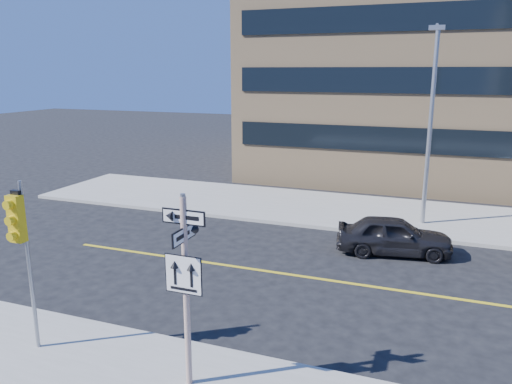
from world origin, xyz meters
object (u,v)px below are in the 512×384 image
at_px(parked_car_a, 394,235).
at_px(traffic_signal, 20,232).
at_px(sign_pole, 185,281).
at_px(streetlight_a, 431,115).

bearing_deg(parked_car_a, traffic_signal, 133.94).
height_order(sign_pole, parked_car_a, sign_pole).
bearing_deg(sign_pole, streetlight_a, 73.23).
bearing_deg(streetlight_a, traffic_signal, -120.80).
bearing_deg(parked_car_a, streetlight_a, -23.21).
height_order(traffic_signal, parked_car_a, traffic_signal).
bearing_deg(traffic_signal, sign_pole, 2.11).
relative_size(sign_pole, traffic_signal, 1.02).
distance_m(traffic_signal, streetlight_a, 15.72).
distance_m(sign_pole, streetlight_a, 14.05).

